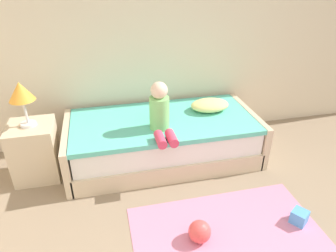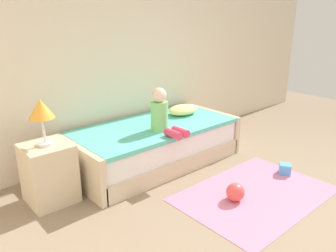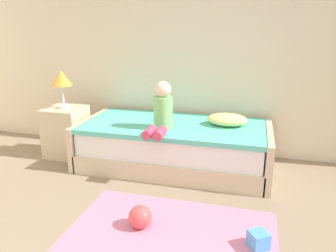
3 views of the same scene
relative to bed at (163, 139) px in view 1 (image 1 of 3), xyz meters
name	(u,v)px [view 1 (image 1 of 3)]	position (x,y,z in m)	size (l,w,h in m)	color
wall_rear	(189,17)	(0.44, 0.60, 1.20)	(7.20, 0.10, 2.90)	beige
bed	(163,139)	(0.00, 0.00, 0.00)	(2.11, 1.00, 0.50)	beige
nightstand	(35,151)	(-1.35, -0.02, 0.05)	(0.44, 0.44, 0.60)	beige
table_lamp	(21,94)	(-1.35, -0.02, 0.69)	(0.24, 0.24, 0.45)	silver
child_figure	(160,112)	(-0.07, -0.23, 0.46)	(0.20, 0.51, 0.50)	#7FC672
pillow	(210,105)	(0.57, 0.10, 0.32)	(0.44, 0.30, 0.13)	#F2E58C
toy_ball	(200,232)	(0.04, -1.24, -0.15)	(0.19, 0.19, 0.19)	#E54C4C
area_rug	(231,240)	(0.29, -1.30, -0.24)	(1.60, 1.10, 0.01)	pink
toy_block	(299,217)	(0.94, -1.25, -0.18)	(0.13, 0.13, 0.13)	#4C99E5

